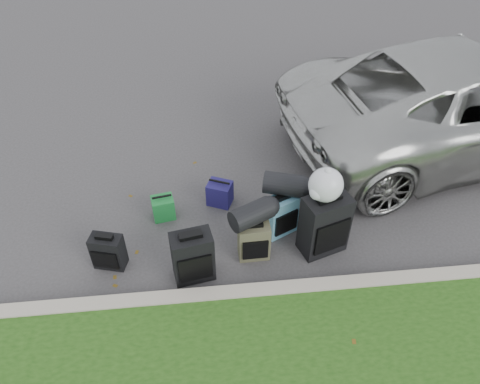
{
  "coord_description": "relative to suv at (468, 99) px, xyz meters",
  "views": [
    {
      "loc": [
        -0.54,
        -4.14,
        4.47
      ],
      "look_at": [
        -0.1,
        0.2,
        0.55
      ],
      "focal_mm": 35.0,
      "sensor_mm": 36.0,
      "label": 1
    }
  ],
  "objects": [
    {
      "name": "ground",
      "position": [
        -3.53,
        -1.7,
        -0.78
      ],
      "size": [
        120.0,
        120.0,
        0.0
      ],
      "primitive_type": "plane",
      "color": "#383535",
      "rests_on": "ground"
    },
    {
      "name": "curb",
      "position": [
        -3.53,
        -2.7,
        -0.71
      ],
      "size": [
        120.0,
        0.18,
        0.15
      ],
      "primitive_type": "cube",
      "color": "#9E937F",
      "rests_on": "ground"
    },
    {
      "name": "suv",
      "position": [
        0.0,
        0.0,
        0.0
      ],
      "size": [
        5.99,
        3.54,
        1.56
      ],
      "primitive_type": "imported",
      "rotation": [
        0.0,
        0.0,
        1.75
      ],
      "color": "#B7B7B2",
      "rests_on": "ground"
    },
    {
      "name": "suitcase_small_black",
      "position": [
        -5.26,
        -2.04,
        -0.55
      ],
      "size": [
        0.41,
        0.29,
        0.47
      ],
      "primitive_type": "cube",
      "rotation": [
        0.0,
        0.0,
        -0.26
      ],
      "color": "black",
      "rests_on": "ground"
    },
    {
      "name": "suitcase_large_black_left",
      "position": [
        -4.26,
        -2.31,
        -0.45
      ],
      "size": [
        0.51,
        0.36,
        0.67
      ],
      "primitive_type": "cube",
      "rotation": [
        0.0,
        0.0,
        0.18
      ],
      "color": "black",
      "rests_on": "ground"
    },
    {
      "name": "suitcase_olive",
      "position": [
        -3.52,
        -2.07,
        -0.52
      ],
      "size": [
        0.38,
        0.24,
        0.52
      ],
      "primitive_type": "cube",
      "rotation": [
        0.0,
        0.0,
        0.03
      ],
      "color": "#3C3B28",
      "rests_on": "ground"
    },
    {
      "name": "suitcase_teal",
      "position": [
        -3.14,
        -1.7,
        -0.5
      ],
      "size": [
        0.46,
        0.39,
        0.57
      ],
      "primitive_type": "cube",
      "rotation": [
        0.0,
        0.0,
        0.45
      ],
      "color": "teal",
      "rests_on": "ground"
    },
    {
      "name": "suitcase_large_black_right",
      "position": [
        -2.66,
        -2.04,
        -0.37
      ],
      "size": [
        0.62,
        0.49,
        0.82
      ],
      "primitive_type": "cube",
      "rotation": [
        0.0,
        0.0,
        0.32
      ],
      "color": "black",
      "rests_on": "ground"
    },
    {
      "name": "tote_green",
      "position": [
        -4.64,
        -1.28,
        -0.62
      ],
      "size": [
        0.32,
        0.27,
        0.32
      ],
      "primitive_type": "cube",
      "rotation": [
        0.0,
        0.0,
        0.18
      ],
      "color": "#1A7730",
      "rests_on": "ground"
    },
    {
      "name": "tote_navy",
      "position": [
        -3.87,
        -1.08,
        -0.61
      ],
      "size": [
        0.39,
        0.36,
        0.34
      ],
      "primitive_type": "cube",
      "rotation": [
        0.0,
        0.0,
        -0.41
      ],
      "color": "#1D1753",
      "rests_on": "ground"
    },
    {
      "name": "duffel_left",
      "position": [
        -3.55,
        -2.01,
        -0.13
      ],
      "size": [
        0.57,
        0.47,
        0.27
      ],
      "primitive_type": "cylinder",
      "rotation": [
        0.0,
        1.57,
        0.46
      ],
      "color": "black",
      "rests_on": "suitcase_olive"
    },
    {
      "name": "duffel_right",
      "position": [
        -3.1,
        -1.59,
        -0.07
      ],
      "size": [
        0.56,
        0.42,
        0.28
      ],
      "primitive_type": "cylinder",
      "rotation": [
        0.0,
        1.57,
        -0.3
      ],
      "color": "black",
      "rests_on": "suitcase_teal"
    },
    {
      "name": "trash_bag",
      "position": [
        -2.71,
        -2.0,
        0.24
      ],
      "size": [
        0.4,
        0.4,
        0.4
      ],
      "primitive_type": "sphere",
      "color": "silver",
      "rests_on": "suitcase_large_black_right"
    }
  ]
}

